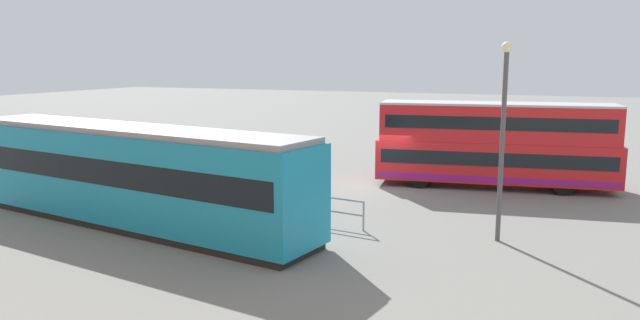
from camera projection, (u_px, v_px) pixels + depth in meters
The scene contains 7 objects.
ground_plane at pixel (384, 186), 29.06m from camera, with size 160.00×160.00×0.00m, color slate.
double_decker_bus at pixel (494, 145), 28.52m from camera, with size 11.22×3.98×4.02m.
tram_yellow at pixel (131, 174), 22.10m from camera, with size 15.72×5.15×3.64m.
pedestrian_near_railing at pixel (212, 182), 25.49m from camera, with size 0.44×0.44×1.59m.
pedestrian_railing at pixel (259, 195), 23.75m from camera, with size 9.18×1.45×1.08m.
info_sign at pixel (181, 167), 24.37m from camera, with size 1.22×0.25×2.48m.
street_lamp at pixel (503, 126), 19.72m from camera, with size 0.36×0.36×6.59m.
Camera 1 is at (-8.00, 27.47, 6.05)m, focal length 33.94 mm.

